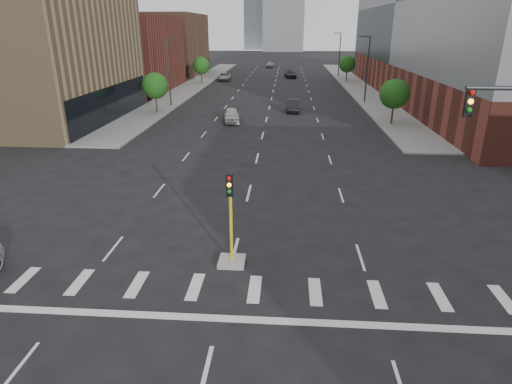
# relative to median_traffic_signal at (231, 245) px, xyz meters

# --- Properties ---
(sidewalk_left_far) EXTENTS (5.00, 92.00, 0.15)m
(sidewalk_left_far) POSITION_rel_median_traffic_signal_xyz_m (-15.00, 65.03, -0.90)
(sidewalk_left_far) COLOR gray
(sidewalk_left_far) RESTS_ON ground
(sidewalk_right_far) EXTENTS (5.00, 92.00, 0.15)m
(sidewalk_right_far) POSITION_rel_median_traffic_signal_xyz_m (15.00, 65.03, -0.90)
(sidewalk_right_far) COLOR gray
(sidewalk_right_far) RESTS_ON ground
(building_left_mid) EXTENTS (20.00, 24.00, 14.00)m
(building_left_mid) POSITION_rel_median_traffic_signal_xyz_m (-27.50, 31.03, 6.03)
(building_left_mid) COLOR #8E7450
(building_left_mid) RESTS_ON ground
(building_left_far_a) EXTENTS (20.00, 22.00, 12.00)m
(building_left_far_a) POSITION_rel_median_traffic_signal_xyz_m (-27.50, 57.03, 5.03)
(building_left_far_a) COLOR brown
(building_left_far_a) RESTS_ON ground
(building_left_far_b) EXTENTS (20.00, 24.00, 13.00)m
(building_left_far_b) POSITION_rel_median_traffic_signal_xyz_m (-27.50, 83.03, 5.53)
(building_left_far_b) COLOR brown
(building_left_far_b) RESTS_ON ground
(building_right_main) EXTENTS (24.00, 70.00, 22.00)m
(building_right_main) POSITION_rel_median_traffic_signal_xyz_m (29.50, 51.03, 10.03)
(building_right_main) COLOR brown
(building_right_main) RESTS_ON ground
(median_traffic_signal) EXTENTS (1.20, 1.20, 4.40)m
(median_traffic_signal) POSITION_rel_median_traffic_signal_xyz_m (0.00, 0.00, 0.00)
(median_traffic_signal) COLOR #999993
(median_traffic_signal) RESTS_ON ground
(streetlight_right_a) EXTENTS (1.60, 0.22, 9.07)m
(streetlight_right_a) POSITION_rel_median_traffic_signal_xyz_m (13.41, 46.03, 4.04)
(streetlight_right_a) COLOR #2D2D30
(streetlight_right_a) RESTS_ON ground
(streetlight_right_b) EXTENTS (1.60, 0.22, 9.07)m
(streetlight_right_b) POSITION_rel_median_traffic_signal_xyz_m (13.41, 81.03, 4.04)
(streetlight_right_b) COLOR #2D2D30
(streetlight_right_b) RESTS_ON ground
(streetlight_left) EXTENTS (1.60, 0.22, 9.07)m
(streetlight_left) POSITION_rel_median_traffic_signal_xyz_m (-13.41, 41.03, 4.04)
(streetlight_left) COLOR #2D2D30
(streetlight_left) RESTS_ON ground
(tree_left_near) EXTENTS (3.20, 3.20, 4.85)m
(tree_left_near) POSITION_rel_median_traffic_signal_xyz_m (-14.00, 36.03, 2.42)
(tree_left_near) COLOR #382619
(tree_left_near) RESTS_ON ground
(tree_left_far) EXTENTS (3.20, 3.20, 4.85)m
(tree_left_far) POSITION_rel_median_traffic_signal_xyz_m (-14.00, 66.03, 2.42)
(tree_left_far) COLOR #382619
(tree_left_far) RESTS_ON ground
(tree_right_near) EXTENTS (3.20, 3.20, 4.85)m
(tree_right_near) POSITION_rel_median_traffic_signal_xyz_m (14.00, 31.03, 2.42)
(tree_right_near) COLOR #382619
(tree_right_near) RESTS_ON ground
(tree_right_far) EXTENTS (3.20, 3.20, 4.85)m
(tree_right_far) POSITION_rel_median_traffic_signal_xyz_m (14.00, 71.03, 2.42)
(tree_right_far) COLOR #382619
(tree_right_far) RESTS_ON ground
(car_near_left) EXTENTS (2.56, 4.84, 1.57)m
(car_near_left) POSITION_rel_median_traffic_signal_xyz_m (-3.92, 31.39, -0.19)
(car_near_left) COLOR #A8A8AD
(car_near_left) RESTS_ON ground
(car_mid_right) EXTENTS (1.69, 4.61, 1.51)m
(car_mid_right) POSITION_rel_median_traffic_signal_xyz_m (3.14, 38.42, -0.22)
(car_mid_right) COLOR black
(car_mid_right) RESTS_ON ground
(car_far_left) EXTENTS (2.60, 5.33, 1.46)m
(car_far_left) POSITION_rel_median_traffic_signal_xyz_m (-10.50, 72.14, -0.24)
(car_far_left) COLOR #B2B2B2
(car_far_left) RESTS_ON ground
(car_deep_right) EXTENTS (2.83, 5.49, 1.52)m
(car_deep_right) POSITION_rel_median_traffic_signal_xyz_m (2.97, 77.88, -0.21)
(car_deep_right) COLOR #222328
(car_deep_right) RESTS_ON ground
(car_distant) EXTENTS (2.40, 4.69, 1.53)m
(car_distant) POSITION_rel_median_traffic_signal_xyz_m (-2.41, 102.62, -0.21)
(car_distant) COLOR #A7A8AC
(car_distant) RESTS_ON ground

